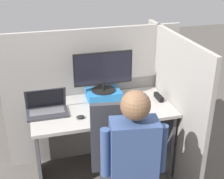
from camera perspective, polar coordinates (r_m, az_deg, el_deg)
cubicle_panel_back at (r=3.25m, az=-3.35°, el=-1.10°), size 1.81×0.05×1.41m
cubicle_panel_right at (r=3.09m, az=10.83°, el=-2.93°), size 0.04×1.30×1.41m
desk at (r=3.01m, az=-1.82°, el=-6.58°), size 1.31×0.67×0.75m
paper_box at (r=3.06m, az=-1.55°, el=-0.95°), size 0.33×0.24×0.09m
monitor at (r=2.96m, az=-1.62°, el=3.37°), size 0.57×0.23×0.39m
laptop at (r=2.86m, az=-11.83°, el=-3.41°), size 0.36×0.23×0.23m
mouse at (r=2.74m, az=-5.79°, el=-5.03°), size 0.07×0.05×0.03m
stapler at (r=3.09m, az=8.53°, el=-1.37°), size 0.04×0.15×0.05m
carrot_toy at (r=2.74m, az=2.07°, el=-4.64°), size 0.05×0.12×0.05m
office_chair at (r=2.51m, az=2.63°, el=-14.84°), size 0.54×0.59×1.05m
person at (r=2.26m, az=4.67°, el=-13.17°), size 0.48×0.48×1.26m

